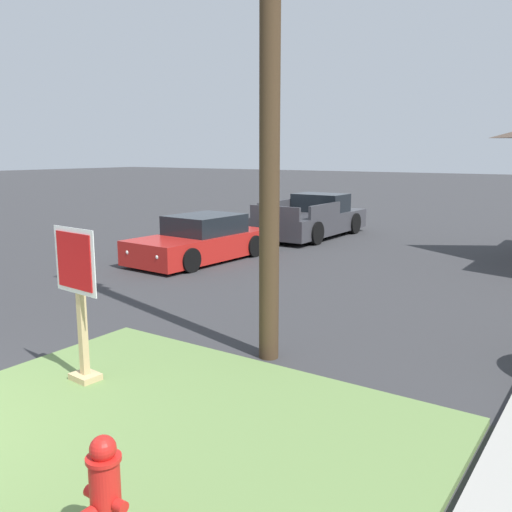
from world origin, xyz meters
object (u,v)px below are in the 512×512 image
object	(u,v)px
pickup_truck_charcoal	(312,219)
manhole_cover	(133,345)
fire_hydrant	(105,500)
parked_sedan_red	(201,241)
utility_pole	(270,1)
stop_sign	(80,306)

from	to	relation	value
pickup_truck_charcoal	manhole_cover	bearing A→B (deg)	-75.00
pickup_truck_charcoal	fire_hydrant	bearing A→B (deg)	-66.89
parked_sedan_red	utility_pole	size ratio (longest dim) A/B	0.46
pickup_truck_charcoal	stop_sign	bearing A→B (deg)	-74.10
utility_pole	parked_sedan_red	bearing A→B (deg)	136.93
manhole_cover	parked_sedan_red	bearing A→B (deg)	120.75
manhole_cover	parked_sedan_red	world-z (taller)	parked_sedan_red
fire_hydrant	parked_sedan_red	world-z (taller)	parked_sedan_red
parked_sedan_red	pickup_truck_charcoal	xyz separation A→B (m)	(0.44, 5.65, 0.07)
manhole_cover	pickup_truck_charcoal	world-z (taller)	pickup_truck_charcoal
stop_sign	parked_sedan_red	bearing A→B (deg)	119.35
fire_hydrant	stop_sign	world-z (taller)	stop_sign
parked_sedan_red	manhole_cover	bearing A→B (deg)	-59.25
manhole_cover	pickup_truck_charcoal	size ratio (longest dim) A/B	0.14
manhole_cover	utility_pole	size ratio (longest dim) A/B	0.07
stop_sign	manhole_cover	xyz separation A→B (m)	(-0.60, 1.41, -1.06)
fire_hydrant	utility_pole	size ratio (longest dim) A/B	0.10
utility_pole	pickup_truck_charcoal	bearing A→B (deg)	115.28
manhole_cover	utility_pole	bearing A→B (deg)	20.90
pickup_truck_charcoal	utility_pole	world-z (taller)	utility_pole
fire_hydrant	pickup_truck_charcoal	bearing A→B (deg)	113.11
parked_sedan_red	fire_hydrant	bearing A→B (deg)	-53.79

